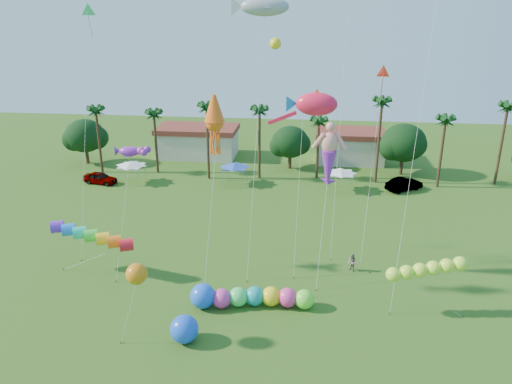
# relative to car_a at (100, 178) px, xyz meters

# --- Properties ---
(ground) EXTENTS (160.00, 160.00, 0.00)m
(ground) POSITION_rel_car_a_xyz_m (24.22, -35.12, -0.79)
(ground) COLOR #285116
(ground) RESTS_ON ground
(tree_line) EXTENTS (69.46, 8.91, 11.00)m
(tree_line) POSITION_rel_car_a_xyz_m (27.79, 8.87, 3.48)
(tree_line) COLOR #3A2819
(tree_line) RESTS_ON ground
(buildings_row) EXTENTS (35.00, 7.00, 4.00)m
(buildings_row) POSITION_rel_car_a_xyz_m (21.13, 14.88, 1.21)
(buildings_row) COLOR beige
(buildings_row) RESTS_ON ground
(tent_row) EXTENTS (31.00, 4.00, 0.60)m
(tent_row) POSITION_rel_car_a_xyz_m (18.22, 1.21, 1.96)
(tent_row) COLOR white
(tent_row) RESTS_ON ground
(car_a) EXTENTS (4.93, 2.75, 1.59)m
(car_a) POSITION_rel_car_a_xyz_m (0.00, 0.00, 0.00)
(car_a) COLOR #4C4C54
(car_a) RESTS_ON ground
(car_b) EXTENTS (5.19, 4.29, 1.67)m
(car_b) POSITION_rel_car_a_xyz_m (40.58, 2.01, 0.04)
(car_b) COLOR #4C4C54
(car_b) RESTS_ON ground
(spectator_b) EXTENTS (1.04, 1.06, 1.72)m
(spectator_b) POSITION_rel_car_a_xyz_m (32.42, -20.51, 0.07)
(spectator_b) COLOR gray
(spectator_b) RESTS_ON ground
(caterpillar_inflatable) EXTENTS (9.92, 2.83, 2.01)m
(caterpillar_inflatable) POSITION_rel_car_a_xyz_m (23.79, -27.25, 0.05)
(caterpillar_inflatable) COLOR #DE3A9F
(caterpillar_inflatable) RESTS_ON ground
(blue_ball) EXTENTS (2.04, 2.04, 2.04)m
(blue_ball) POSITION_rel_car_a_xyz_m (19.91, -32.19, 0.23)
(blue_ball) COLOR blue
(blue_ball) RESTS_ON ground
(rainbow_tube) EXTENTS (8.60, 2.94, 3.86)m
(rainbow_tube) POSITION_rel_car_a_xyz_m (10.89, -24.16, 2.52)
(rainbow_tube) COLOR red
(rainbow_tube) RESTS_ON ground
(green_worm) EXTENTS (8.71, 2.44, 4.05)m
(green_worm) POSITION_rel_car_a_xyz_m (34.94, -26.83, 2.58)
(green_worm) COLOR #C1FB37
(green_worm) RESTS_ON ground
(orange_ball_kite) EXTENTS (2.30, 1.66, 6.15)m
(orange_ball_kite) POSITION_rel_car_a_xyz_m (16.86, -32.41, 4.60)
(orange_ball_kite) COLOR orange
(orange_ball_kite) RESTS_ON ground
(merman_kite) EXTENTS (2.67, 5.28, 13.11)m
(merman_kite) POSITION_rel_car_a_xyz_m (29.86, -20.19, 9.66)
(merman_kite) COLOR #EB9085
(merman_kite) RESTS_ON ground
(fish_kite) EXTENTS (5.66, 5.90, 15.83)m
(fish_kite) POSITION_rel_car_a_xyz_m (28.65, -18.31, 13.91)
(fish_kite) COLOR #FF1C42
(fish_kite) RESTS_ON ground
(shark_kite) EXTENTS (5.76, 8.07, 23.53)m
(shark_kite) POSITION_rel_car_a_xyz_m (24.01, -17.02, 21.75)
(shark_kite) COLOR #969BA4
(shark_kite) RESTS_ON ground
(squid_kite) EXTENTS (1.85, 4.44, 16.43)m
(squid_kite) POSITION_rel_car_a_xyz_m (20.91, -24.18, 13.39)
(squid_kite) COLOR #FF5F14
(squid_kite) RESTS_ON ground
(lobster_kite) EXTENTS (3.53, 4.95, 11.45)m
(lobster_kite) POSITION_rel_car_a_xyz_m (12.78, -21.30, 10.04)
(lobster_kite) COLOR purple
(lobster_kite) RESTS_ON ground
(delta_kite_red) EXTENTS (1.95, 5.22, 17.77)m
(delta_kite_red) POSITION_rel_car_a_xyz_m (34.35, -15.59, 16.10)
(delta_kite_red) COLOR red
(delta_kite_red) RESTS_ON ground
(delta_kite_green) EXTENTS (2.00, 5.16, 22.86)m
(delta_kite_green) POSITION_rel_car_a_xyz_m (8.44, -16.84, 21.08)
(delta_kite_green) COLOR #34DD67
(delta_kite_green) RESTS_ON ground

